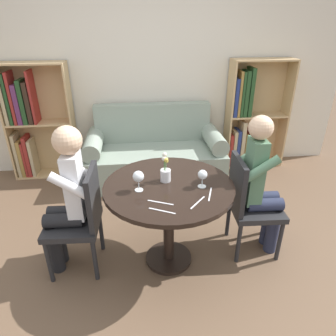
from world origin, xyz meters
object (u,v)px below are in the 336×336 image
Objects in this scene: person_right at (262,185)px; chair_left at (81,216)px; couch at (155,155)px; wine_glass_left at (138,177)px; person_left at (67,197)px; bookshelf_right at (248,118)px; wine_glass_right at (203,175)px; chair_right at (249,202)px; flower_vase at (165,172)px; bookshelf_left at (32,122)px.

chair_left is at bearing 94.54° from person_right.
wine_glass_left is (-0.23, -1.61, 0.56)m from couch.
person_left reaches higher than chair_left.
chair_left is 1.50m from person_right.
bookshelf_right is at bearing -13.43° from person_right.
couch reaches higher than wine_glass_right.
bookshelf_right is at bearing -16.17° from chair_right.
flower_vase is (-0.72, -0.01, 0.34)m from chair_right.
bookshelf_left and bookshelf_right have the same top height.
bookshelf_right is at bearing 133.40° from person_left.
bookshelf_right reaches higher than chair_right.
couch is at bearing 155.52° from person_left.
wine_glass_right is at bearing -24.72° from flower_vase.
couch is 1.72m from wine_glass_right.
bookshelf_left is at bearing 133.47° from wine_glass_right.
bookshelf_left is at bearing 124.73° from wine_glass_left.
couch is 1.75m from person_left.
person_left is at bearing -117.38° from couch.
bookshelf_left is 1.99m from chair_left.
flower_vase reaches higher than wine_glass_left.
bookshelf_right reaches higher than couch.
wine_glass_left is 0.48m from wine_glass_right.
chair_right is 1.01m from wine_glass_left.
person_right is 7.93× the size of wine_glass_left.
wine_glass_right is (-0.45, -0.14, 0.36)m from chair_right.
bookshelf_right is 1.17× the size of person_left.
couch is 7.13× the size of flower_vase.
person_left is 0.60m from wine_glass_left.
chair_right is (-0.60, -1.74, -0.19)m from bookshelf_right.
flower_vase is at bearing -126.97° from bookshelf_right.
chair_right is at bearing 88.06° from person_right.
wine_glass_right is (1.04, -0.09, 0.18)m from person_left.
wine_glass_left is (-1.54, -1.88, 0.19)m from bookshelf_right.
wine_glass_left is (-0.93, -0.13, 0.37)m from chair_right.
bookshelf_right is 2.75m from person_left.
bookshelf_right is 1.62× the size of chair_left.
wine_glass_right is at bearing 87.75° from chair_left.
bookshelf_left is 2.59m from wine_glass_right.
bookshelf_right is 9.16× the size of wine_glass_left.
couch is 1.37× the size of person_right.
wine_glass_left is at bearing 99.99° from person_right.
wine_glass_right is at bearing -0.17° from wine_glass_left.
person_right is 0.59m from wine_glass_right.
bookshelf_right reaches higher than wine_glass_left.
person_right is at bearing -91.94° from chair_right.
chair_left is at bearing -65.12° from bookshelf_left.
bookshelf_right is at bearing 53.03° from flower_vase.
person_right is (1.49, 0.04, 0.16)m from chair_left.
person_left is at bearing 170.65° from wine_glass_left.
person_right is at bearing -61.98° from couch.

